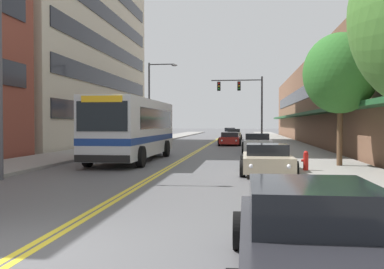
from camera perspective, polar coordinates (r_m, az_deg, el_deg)
name	(u,v)px	position (r m, az deg, el deg)	size (l,w,h in m)	color
ground_plane	(210,143)	(43.60, 2.46, -1.20)	(240.00, 240.00, 0.00)	#565659
sidewalk_left	(140,142)	(44.79, -6.98, -1.05)	(3.73, 106.00, 0.14)	gray
sidewalk_right	(284,143)	(43.63, 12.15, -1.14)	(3.73, 106.00, 0.14)	gray
centre_line	(210,143)	(43.60, 2.46, -1.20)	(0.34, 106.00, 0.01)	yellow
office_tower_left	(51,3)	(46.09, -18.26, 16.29)	(12.08, 28.27, 27.76)	beige
storefront_row_right	(348,102)	(44.60, 20.03, 4.14)	(9.10, 68.00, 8.36)	brown
city_bus	(134,127)	(23.79, -7.72, 1.03)	(2.87, 10.61, 3.30)	silver
car_navy_parked_left_mid	(144,142)	(33.53, -6.36, -1.04)	(2.09, 4.57, 1.20)	#19234C
car_charcoal_parked_right_foreground	(313,238)	(5.86, 15.89, -13.09)	(2.13, 4.61, 1.26)	#232328
car_white_parked_right_mid	(257,143)	(30.81, 8.66, -1.15)	(2.16, 4.90, 1.33)	white
car_champagne_parked_right_far	(267,160)	(17.73, 9.97, -3.32)	(2.19, 4.15, 1.21)	beige
car_silver_moving_lead	(230,133)	(62.05, 5.08, 0.20)	(1.98, 4.55, 1.42)	#B7B7BC
car_red_moving_second	(230,139)	(40.36, 5.07, -0.59)	(2.08, 4.72, 1.21)	maroon
car_beige_moving_third	(234,135)	(54.47, 5.62, 0.00)	(2.00, 4.13, 1.36)	#BCAD89
traffic_signal_mast	(245,96)	(44.02, 7.08, 5.08)	(5.23, 0.38, 6.81)	#47474C
street_lamp_left_near	(10,54)	(16.93, -23.12, 9.81)	(2.57, 0.28, 7.52)	#47474C
street_lamp_left_far	(154,96)	(39.72, -5.16, 5.18)	(2.72, 0.28, 7.63)	#47474C
street_tree_right_mid	(340,73)	(20.56, 19.16, 7.69)	(3.31, 3.31, 5.99)	brown
fire_hydrant	(306,161)	(18.04, 14.93, -3.37)	(0.29, 0.21, 0.79)	red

